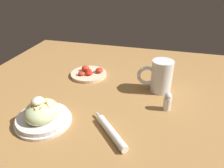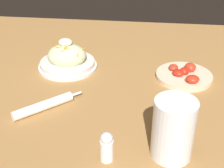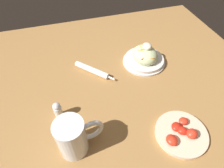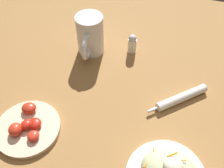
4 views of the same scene
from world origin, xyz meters
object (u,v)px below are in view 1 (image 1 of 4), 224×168
at_px(salad_plate, 42,115).
at_px(tomato_plate, 89,73).
at_px(salt_shaker, 168,101).
at_px(napkin_roll, 111,132).
at_px(beer_mug, 160,78).

relative_size(salad_plate, tomato_plate, 1.11).
bearing_deg(tomato_plate, salt_shaker, 63.61).
bearing_deg(tomato_plate, napkin_roll, 29.63).
xyz_separation_m(salad_plate, tomato_plate, (-0.41, 0.03, -0.02)).
xyz_separation_m(napkin_roll, salt_shaker, (-0.21, 0.18, 0.03)).
height_order(salad_plate, beer_mug, beer_mug).
relative_size(napkin_roll, tomato_plate, 0.90).
bearing_deg(salt_shaker, salad_plate, -65.19).
distance_m(salad_plate, tomato_plate, 0.42).
distance_m(beer_mug, salt_shaker, 0.15).
distance_m(beer_mug, napkin_roll, 0.39).
height_order(salad_plate, tomato_plate, salad_plate).
distance_m(beer_mug, tomato_plate, 0.39).
distance_m(salad_plate, napkin_roll, 0.27).
bearing_deg(tomato_plate, salad_plate, -4.07).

